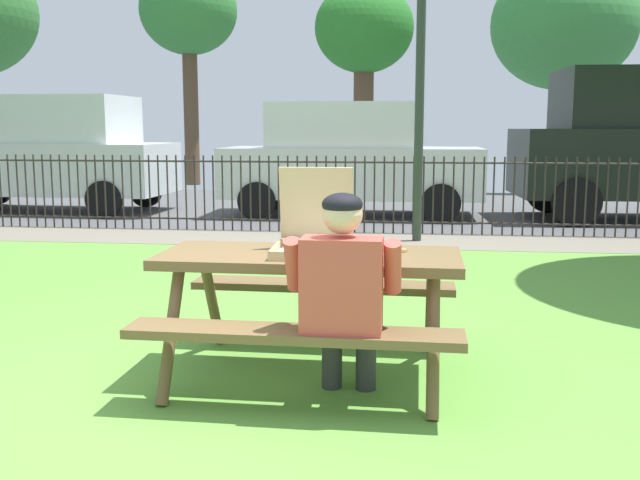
{
  "coord_description": "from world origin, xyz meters",
  "views": [
    {
      "loc": [
        1.16,
        -3.62,
        1.52
      ],
      "look_at": [
        0.54,
        1.29,
        0.75
      ],
      "focal_mm": 40.69,
      "sensor_mm": 36.0,
      "label": 1
    }
  ],
  "objects": [
    {
      "name": "parked_car_center",
      "position": [
        0.11,
        8.94,
        1.01
      ],
      "size": [
        4.41,
        1.92,
        1.94
      ],
      "color": "white",
      "rests_on": "ground"
    },
    {
      "name": "adult_at_table",
      "position": [
        0.81,
        0.13,
        0.66
      ],
      "size": [
        0.61,
        0.59,
        1.19
      ],
      "color": "#303030",
      "rests_on": "ground"
    },
    {
      "name": "iron_fence_streetside",
      "position": [
        0.0,
        6.85,
        0.57
      ],
      "size": [
        23.35,
        0.03,
        1.11
      ],
      "color": "#2D2823",
      "rests_on": "ground"
    },
    {
      "name": "far_tree_midleft",
      "position": [
        -4.68,
        15.34,
        4.45
      ],
      "size": [
        2.53,
        2.53,
        5.69
      ],
      "color": "brown",
      "rests_on": "ground"
    },
    {
      "name": "pizza_slice_on_table",
      "position": [
        1.01,
        0.7,
        0.78
      ],
      "size": [
        0.28,
        0.3,
        0.02
      ],
      "color": "#F9D86A",
      "rests_on": "picnic_table_foreground"
    },
    {
      "name": "far_tree_center",
      "position": [
        -0.1,
        15.34,
        3.89
      ],
      "size": [
        2.51,
        2.51,
        5.16
      ],
      "color": "brown",
      "rests_on": "ground"
    },
    {
      "name": "lamp_post_walkway",
      "position": [
        1.25,
        6.17,
        2.52
      ],
      "size": [
        0.28,
        0.28,
        4.14
      ],
      "color": "#2D382D",
      "rests_on": "ground"
    },
    {
      "name": "pizza_box_open",
      "position": [
        0.58,
        0.67,
        0.89
      ],
      "size": [
        0.47,
        0.52,
        0.51
      ],
      "color": "tan",
      "rests_on": "picnic_table_foreground"
    },
    {
      "name": "far_tree_midright",
      "position": [
        4.81,
        15.34,
        4.01
      ],
      "size": [
        3.53,
        3.53,
        5.62
      ],
      "color": "brown",
      "rests_on": "ground"
    },
    {
      "name": "picnic_table_foreground",
      "position": [
        0.56,
        0.64,
        0.6
      ],
      "size": [
        1.82,
        1.5,
        0.79
      ],
      "color": "brown",
      "rests_on": "ground"
    },
    {
      "name": "street_asphalt",
      "position": [
        0.0,
        10.31,
        -0.01
      ],
      "size": [
        28.0,
        6.92,
        0.01
      ],
      "primitive_type": "cube",
      "color": "#515154"
    },
    {
      "name": "parked_car_left",
      "position": [
        -5.51,
        8.94,
        1.1
      ],
      "size": [
        4.64,
        2.04,
        2.08
      ],
      "color": "silver",
      "rests_on": "ground"
    },
    {
      "name": "ground",
      "position": [
        0.0,
        1.43,
        -0.01
      ],
      "size": [
        28.0,
        10.85,
        0.02
      ],
      "primitive_type": "cube",
      "color": "#629E3D"
    },
    {
      "name": "cobblestone_walkway",
      "position": [
        0.0,
        6.15,
        -0.0
      ],
      "size": [
        28.0,
        1.4,
        0.01
      ],
      "primitive_type": "cube",
      "color": "gray"
    }
  ]
}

